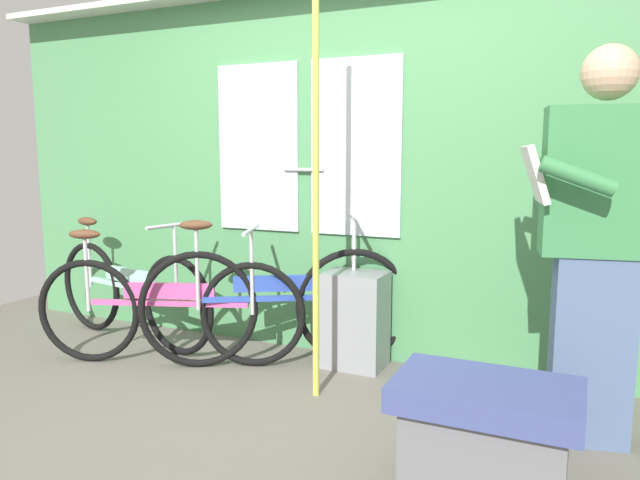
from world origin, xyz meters
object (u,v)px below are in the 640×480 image
at_px(passenger_reading_newspaper, 596,240).
at_px(bench_seat_corner, 485,434).
at_px(trash_bin_by_wall, 355,320).
at_px(bicycle_near_door, 168,309).
at_px(bicycle_leaning_behind, 276,304).
at_px(bicycle_by_pole, 130,292).
at_px(handrail_pole, 316,183).

bearing_deg(passenger_reading_newspaper, bench_seat_corner, 49.87).
bearing_deg(trash_bin_by_wall, bicycle_near_door, -157.48).
bearing_deg(bicycle_leaning_behind, bicycle_near_door, 173.46).
distance_m(trash_bin_by_wall, bench_seat_corner, 1.46).
relative_size(bicycle_by_pole, bench_seat_corner, 2.28).
relative_size(trash_bin_by_wall, bench_seat_corner, 0.85).
bearing_deg(bench_seat_corner, bicycle_by_pole, 160.54).
bearing_deg(bicycle_near_door, passenger_reading_newspaper, -20.40).
xyz_separation_m(bicycle_near_door, bicycle_leaning_behind, (0.62, 0.27, 0.03)).
bearing_deg(passenger_reading_newspaper, handrail_pole, -9.00).
xyz_separation_m(bicycle_leaning_behind, passenger_reading_newspaper, (1.78, -0.29, 0.55)).
height_order(bicycle_near_door, bicycle_by_pole, bicycle_by_pole).
xyz_separation_m(bicycle_near_door, bicycle_by_pole, (-0.54, 0.26, 0.00)).
distance_m(trash_bin_by_wall, handrail_pole, 1.01).
distance_m(bicycle_leaning_behind, trash_bin_by_wall, 0.50).
bearing_deg(handrail_pole, trash_bin_by_wall, 86.73).
height_order(bicycle_by_pole, bench_seat_corner, bicycle_by_pole).
relative_size(handrail_pole, bench_seat_corner, 3.32).
relative_size(bicycle_near_door, bicycle_by_pole, 1.02).
relative_size(bicycle_leaning_behind, trash_bin_by_wall, 2.51).
xyz_separation_m(bicycle_leaning_behind, bicycle_by_pole, (-1.16, -0.01, -0.03)).
height_order(bicycle_leaning_behind, trash_bin_by_wall, bicycle_leaning_behind).
bearing_deg(bicycle_leaning_behind, passenger_reading_newspaper, -39.16).
relative_size(bicycle_by_pole, handrail_pole, 0.69).
relative_size(bicycle_near_door, handrail_pole, 0.70).
height_order(bicycle_leaning_behind, bicycle_by_pole, bicycle_leaning_behind).
distance_m(bicycle_by_pole, handrail_pole, 1.81).
bearing_deg(bench_seat_corner, passenger_reading_newspaper, 60.76).
distance_m(bicycle_by_pole, bench_seat_corner, 2.74).
bearing_deg(bicycle_leaning_behind, bicycle_by_pole, 150.35).
bearing_deg(bicycle_near_door, trash_bin_by_wall, 2.63).
relative_size(bicycle_near_door, bicycle_leaning_behind, 1.09).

